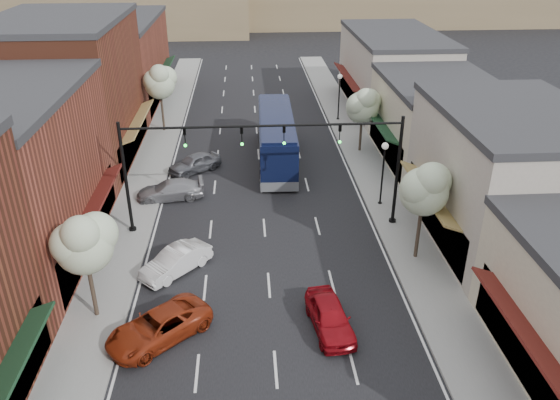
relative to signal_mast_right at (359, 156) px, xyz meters
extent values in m
plane|color=black|center=(-5.62, -8.00, -4.62)|extent=(160.00, 160.00, 0.00)
cube|color=gray|center=(-14.02, 10.50, -4.55)|extent=(2.80, 73.00, 0.15)
cube|color=gray|center=(2.78, 10.50, -4.55)|extent=(2.80, 73.00, 0.15)
cube|color=gray|center=(-12.62, 10.50, -4.55)|extent=(0.25, 73.00, 0.17)
cube|color=gray|center=(1.38, 10.50, -4.55)|extent=(0.25, 73.00, 0.17)
cube|color=black|center=(-15.72, -2.00, -3.02)|extent=(0.60, 11.90, 2.60)
cube|color=#551813|center=(-14.92, -2.00, -1.52)|extent=(1.07, 9.80, 0.49)
cube|color=brown|center=(-19.92, 12.00, 0.63)|extent=(9.00, 14.00, 10.50)
cube|color=#2D2D30|center=(-19.92, 12.00, 6.08)|extent=(9.20, 14.10, 0.40)
cube|color=black|center=(-15.72, 12.00, -3.02)|extent=(0.60, 11.90, 2.60)
cube|color=#9D8347|center=(-14.92, 12.00, -1.52)|extent=(1.07, 9.80, 0.49)
cube|color=brown|center=(-19.92, 28.00, -0.62)|extent=(9.00, 18.00, 8.00)
cube|color=#2D2D30|center=(-19.92, 28.00, 3.58)|extent=(9.20, 18.10, 0.40)
cube|color=black|center=(-15.72, 28.00, -3.02)|extent=(0.60, 15.30, 2.60)
cube|color=#16371F|center=(-14.92, 28.00, -1.52)|extent=(1.07, 12.60, 0.49)
cube|color=black|center=(4.48, -14.00, -3.02)|extent=(0.60, 10.20, 2.60)
cube|color=#551813|center=(3.68, -14.00, -1.52)|extent=(1.07, 8.40, 0.49)
cube|color=#B0A597|center=(8.18, -2.00, -0.87)|extent=(8.00, 12.00, 7.50)
cube|color=#2D2D30|center=(8.18, -2.00, 3.08)|extent=(8.20, 12.10, 0.40)
cube|color=black|center=(4.48, -2.00, -3.02)|extent=(0.60, 10.20, 2.60)
cube|color=#9D8347|center=(3.68, -2.00, -1.52)|extent=(1.07, 8.40, 0.49)
cube|color=beige|center=(8.18, 10.00, -1.62)|extent=(8.00, 12.00, 6.00)
cube|color=#2D2D30|center=(8.18, 10.00, 1.58)|extent=(8.20, 12.10, 0.40)
cube|color=black|center=(4.48, 10.00, -3.02)|extent=(0.60, 10.20, 2.60)
cube|color=#16371F|center=(3.68, 10.00, -1.52)|extent=(1.07, 8.40, 0.49)
cube|color=#B0A597|center=(8.18, 24.00, -1.12)|extent=(8.00, 16.00, 7.00)
cube|color=#2D2D30|center=(8.18, 24.00, 2.58)|extent=(8.20, 16.10, 0.40)
cube|color=black|center=(4.48, 24.00, -3.02)|extent=(0.60, 13.60, 2.60)
cube|color=#551813|center=(3.68, 24.00, -1.52)|extent=(1.07, 11.20, 0.49)
cube|color=#7A6647|center=(-30.62, 70.00, -0.62)|extent=(50.00, 20.00, 8.00)
cylinder|color=black|center=(2.38, 0.00, -4.47)|extent=(0.44, 0.44, 0.30)
cylinder|color=black|center=(2.38, 0.00, -1.12)|extent=(0.20, 0.20, 7.00)
cylinder|color=black|center=(-1.62, 0.00, 1.98)|extent=(8.00, 0.14, 0.14)
imported|color=black|center=(-1.22, 0.00, 1.38)|extent=(0.18, 0.46, 1.10)
sphere|color=#19E533|center=(-1.22, -0.12, 0.96)|extent=(0.18, 0.18, 0.18)
imported|color=black|center=(-4.42, 0.00, 1.38)|extent=(0.18, 0.46, 1.10)
sphere|color=#19E533|center=(-4.42, -0.12, 0.96)|extent=(0.18, 0.18, 0.18)
cylinder|color=black|center=(-13.62, 0.00, -4.47)|extent=(0.44, 0.44, 0.30)
cylinder|color=black|center=(-13.62, 0.00, -1.12)|extent=(0.20, 0.20, 7.00)
cylinder|color=black|center=(-9.62, 0.00, 1.98)|extent=(8.00, 0.14, 0.14)
imported|color=black|center=(-10.02, 0.00, 1.38)|extent=(0.18, 0.46, 1.10)
sphere|color=#19E533|center=(-10.02, -0.12, 0.96)|extent=(0.18, 0.18, 0.18)
imported|color=black|center=(-6.82, 0.00, 1.38)|extent=(0.18, 0.46, 1.10)
sphere|color=#19E533|center=(-6.82, -0.12, 0.96)|extent=(0.18, 0.18, 0.18)
cylinder|color=#47382B|center=(2.68, -4.00, -2.77)|extent=(0.20, 0.20, 3.71)
sphere|color=#B8D0A0|center=(2.68, -4.00, -0.45)|extent=(2.60, 2.60, 2.60)
sphere|color=#B8D0A0|center=(3.18, -3.70, 0.02)|extent=(2.00, 2.00, 2.00)
sphere|color=#B8D0A0|center=(2.28, -4.30, -0.10)|extent=(1.90, 1.90, 1.90)
sphere|color=#B8D0A0|center=(2.78, -4.50, 0.48)|extent=(1.70, 1.70, 1.70)
cylinder|color=#47382B|center=(2.68, 12.00, -2.96)|extent=(0.20, 0.20, 3.33)
sphere|color=#B8D0A0|center=(2.68, 12.00, -0.88)|extent=(2.60, 2.60, 2.60)
sphere|color=#B8D0A0|center=(3.18, 12.30, -0.46)|extent=(2.00, 2.00, 2.00)
sphere|color=#B8D0A0|center=(2.28, 11.70, -0.57)|extent=(1.90, 1.90, 1.90)
sphere|color=#B8D0A0|center=(2.78, 11.50, -0.05)|extent=(1.70, 1.70, 1.70)
cylinder|color=#47382B|center=(-13.92, -8.00, -2.86)|extent=(0.20, 0.20, 3.52)
sphere|color=#B8D0A0|center=(-13.92, -8.00, -0.66)|extent=(2.60, 2.60, 2.60)
sphere|color=#B8D0A0|center=(-13.42, -7.70, -0.22)|extent=(2.00, 2.00, 2.00)
sphere|color=#B8D0A0|center=(-14.32, -8.30, -0.33)|extent=(1.90, 1.90, 1.90)
sphere|color=#B8D0A0|center=(-13.82, -8.50, 0.22)|extent=(1.70, 1.70, 1.70)
cylinder|color=#47382B|center=(-13.92, 18.00, -2.70)|extent=(0.20, 0.20, 3.84)
sphere|color=#B8D0A0|center=(-13.92, 18.00, -0.30)|extent=(2.60, 2.60, 2.60)
sphere|color=#B8D0A0|center=(-13.42, 18.30, 0.18)|extent=(2.00, 2.00, 2.00)
sphere|color=#B8D0A0|center=(-14.32, 17.70, 0.06)|extent=(1.90, 1.90, 1.90)
sphere|color=#B8D0A0|center=(-13.82, 17.50, 0.66)|extent=(1.70, 1.70, 1.70)
cylinder|color=black|center=(2.18, 2.50, -4.52)|extent=(0.28, 0.28, 0.20)
cylinder|color=black|center=(2.18, 2.50, -2.62)|extent=(0.12, 0.12, 4.00)
sphere|color=white|center=(2.18, 2.50, -0.40)|extent=(0.44, 0.44, 0.44)
cylinder|color=black|center=(2.18, 20.00, -4.52)|extent=(0.28, 0.28, 0.20)
cylinder|color=black|center=(2.18, 20.00, -2.62)|extent=(0.12, 0.12, 4.00)
sphere|color=white|center=(2.18, 20.00, -0.40)|extent=(0.44, 0.44, 0.44)
cube|color=black|center=(-4.24, 10.61, -2.63)|extent=(2.88, 12.15, 3.08)
cube|color=#595B60|center=(-4.24, 10.61, -4.07)|extent=(2.90, 12.17, 0.71)
cube|color=black|center=(-4.24, 10.61, -2.20)|extent=(2.92, 11.18, 1.11)
cube|color=black|center=(-4.24, 10.61, -1.05)|extent=(2.66, 11.66, 0.25)
cube|color=black|center=(-4.37, 4.62, -2.00)|extent=(2.10, 0.12, 1.21)
cylinder|color=black|center=(-5.52, 6.41, -4.10)|extent=(0.34, 1.05, 1.05)
cylinder|color=black|center=(-3.14, 6.36, -4.10)|extent=(0.34, 1.05, 1.05)
cylinder|color=black|center=(-5.35, 14.47, -4.10)|extent=(0.34, 1.05, 1.05)
cylinder|color=black|center=(-2.97, 14.42, -4.10)|extent=(0.34, 1.05, 1.05)
cylinder|color=black|center=(-5.38, 13.06, -4.10)|extent=(0.34, 1.05, 1.05)
cylinder|color=black|center=(-3.00, 13.01, -4.10)|extent=(0.34, 1.05, 1.05)
imported|color=maroon|center=(-2.99, -9.57, -3.92)|extent=(2.18, 4.28, 1.40)
imported|color=maroon|center=(-10.74, -9.74, -3.95)|extent=(5.13, 4.85, 1.35)
imported|color=white|center=(-10.51, -4.45, -3.94)|extent=(3.88, 3.97, 1.36)
imported|color=#99989D|center=(-11.82, 4.38, -3.97)|extent=(4.70, 2.42, 1.30)
imported|color=slate|center=(-10.50, 8.88, -3.92)|extent=(4.24, 3.81, 1.40)
camera|label=1|loc=(-6.56, -29.21, 12.18)|focal=35.00mm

